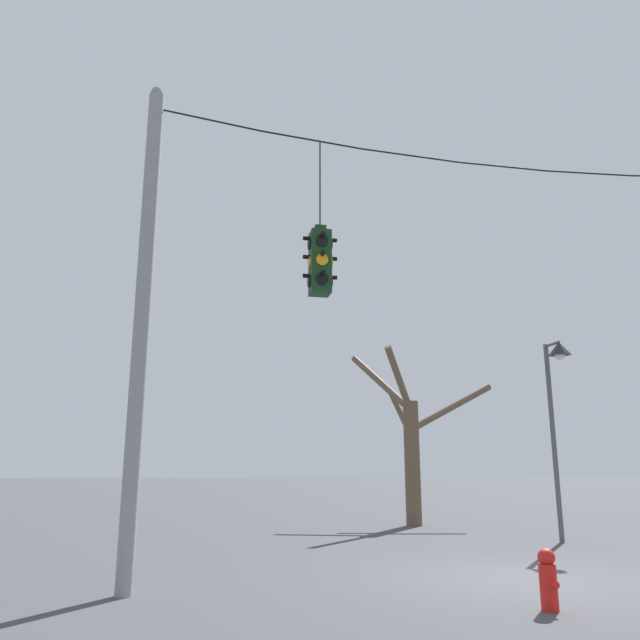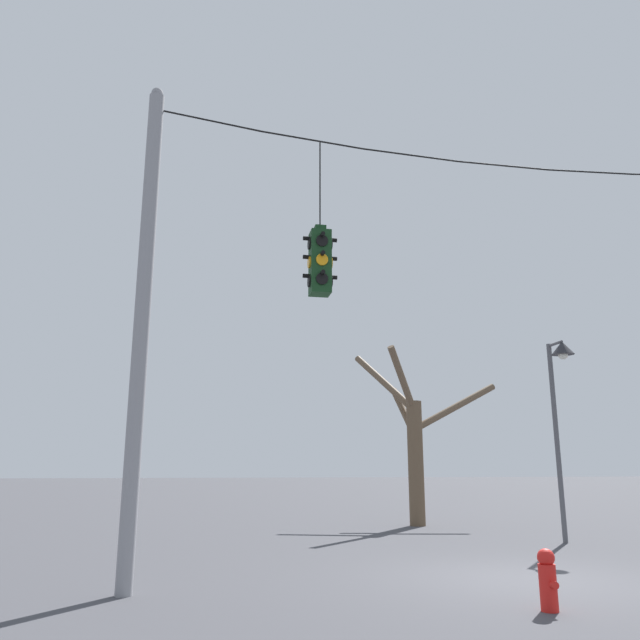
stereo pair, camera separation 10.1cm
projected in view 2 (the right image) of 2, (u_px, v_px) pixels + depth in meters
ground_plane at (529, 580)px, 10.05m from camera, size 200.00×200.00×0.00m
utility_pole_left at (142, 319)px, 9.70m from camera, size 0.25×0.25×8.06m
span_wire at (503, 158)px, 11.59m from camera, size 12.59×0.03×0.48m
traffic_light_near_right_pole at (320, 261)px, 10.46m from camera, size 0.58×0.58×2.79m
street_lamp at (560, 383)px, 15.42m from camera, size 0.55×0.94×4.85m
bare_tree at (415, 436)px, 20.01m from camera, size 4.57×3.36×5.66m
fire_hydrant at (548, 579)px, 7.91m from camera, size 0.22×0.30×0.75m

